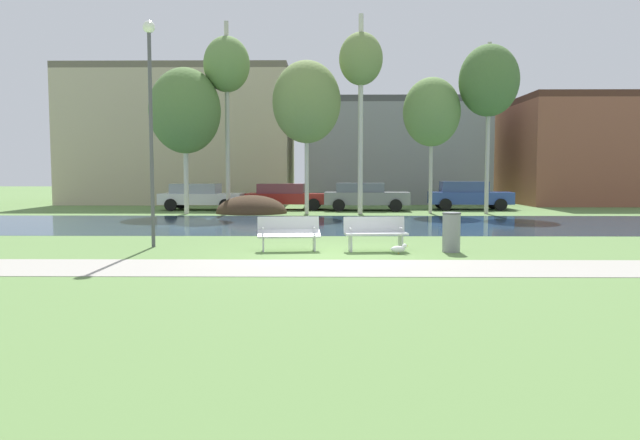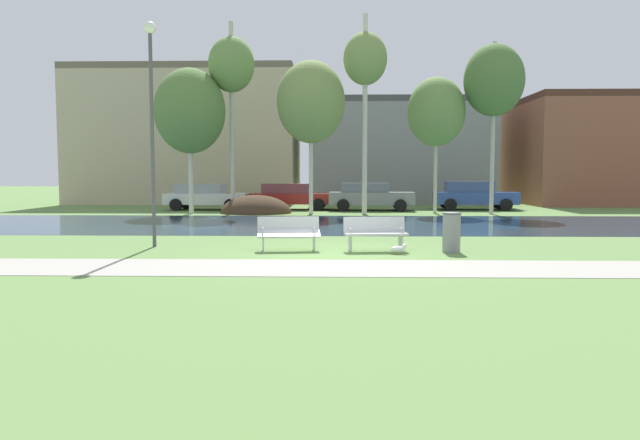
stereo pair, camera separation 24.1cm
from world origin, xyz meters
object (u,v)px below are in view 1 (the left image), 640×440
bench_left (289,232)px  seagull (399,249)px  streetlamp (150,100)px  trash_bin (451,231)px  parked_hatch_third_grey (365,196)px  parked_van_nearest_white (201,196)px  bench_right (375,233)px  parked_wagon_fourth_blue (468,195)px  parked_sedan_second_red (286,196)px

bench_left → seagull: 2.86m
bench_left → streetlamp: 5.13m
trash_bin → seagull: bearing=-163.3°
streetlamp → parked_hatch_third_grey: 17.33m
seagull → parked_hatch_third_grey: 17.02m
bench_left → parked_van_nearest_white: size_ratio=0.37×
bench_right → parked_wagon_fourth_blue: bearing=69.7°
streetlamp → parked_wagon_fourth_blue: bearing=53.1°
parked_van_nearest_white → parked_sedan_second_red: 4.54m
parked_hatch_third_grey → parked_sedan_second_red: bearing=169.6°
bench_right → parked_van_nearest_white: 18.49m
trash_bin → parked_wagon_fourth_blue: 17.84m
parked_van_nearest_white → streetlamp: bearing=-82.7°
trash_bin → parked_van_nearest_white: 19.57m
parked_van_nearest_white → parked_sedan_second_red: size_ratio=0.99×
trash_bin → seagull: trash_bin is taller
seagull → parked_wagon_fourth_blue: parked_wagon_fourth_blue is taller
streetlamp → parked_wagon_fourth_blue: (12.26, 16.35, -3.14)m
trash_bin → streetlamp: (-7.86, 0.93, 3.42)m
bench_right → parked_wagon_fourth_blue: 18.21m
bench_left → parked_sedan_second_red: bearing=94.1°
parked_hatch_third_grey → bench_left: bearing=-100.3°
bench_right → seagull: bearing=-49.1°
parked_sedan_second_red → parked_wagon_fourth_blue: parked_wagon_fourth_blue is taller
bench_left → parked_hatch_third_grey: (2.99, 16.39, 0.30)m
parked_wagon_fourth_blue → streetlamp: bearing=-126.9°
streetlamp → parked_hatch_third_grey: bearing=66.8°
seagull → parked_hatch_third_grey: size_ratio=0.10×
bench_left → streetlamp: bearing=169.0°
bench_left → bench_right: (2.23, 0.00, 0.00)m
seagull → parked_hatch_third_grey: (0.22, 17.01, 0.64)m
parked_hatch_third_grey → parked_van_nearest_white: bearing=178.1°
parked_wagon_fourth_blue → trash_bin: bearing=-104.3°
bench_left → parked_wagon_fourth_blue: parked_wagon_fourth_blue is taller
bench_right → parked_wagon_fourth_blue: (6.32, 17.08, 0.32)m
streetlamp → parked_wagon_fourth_blue: 20.68m
bench_right → parked_hatch_third_grey: bearing=87.4°
bench_left → bench_right: same height
streetlamp → bench_left: bearing=-11.0°
seagull → streetlamp: (-6.48, 1.35, 3.81)m
parked_van_nearest_white → parked_hatch_third_grey: (8.74, -0.28, 0.02)m
bench_right → parked_wagon_fourth_blue: size_ratio=0.38×
parked_wagon_fourth_blue → parked_hatch_third_grey: bearing=-173.0°
bench_left → parked_van_nearest_white: (-5.75, 16.67, 0.28)m
parked_wagon_fourth_blue → parked_sedan_second_red: bearing=179.5°
bench_left → parked_van_nearest_white: 17.64m
trash_bin → parked_van_nearest_white: size_ratio=0.23×
bench_left → streetlamp: (-3.71, 0.72, 3.47)m
parked_sedan_second_red → bench_right: bearing=-78.6°
trash_bin → parked_sedan_second_red: 18.19m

